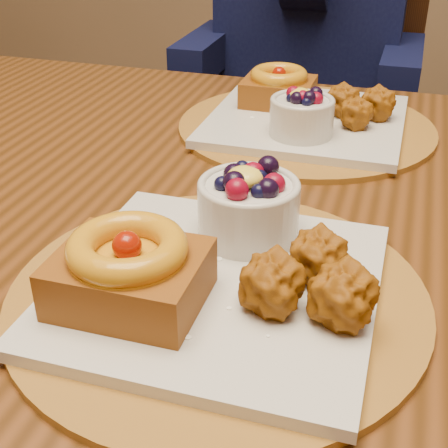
{
  "coord_description": "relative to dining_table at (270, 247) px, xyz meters",
  "views": [
    {
      "loc": [
        0.24,
        -0.53,
        1.1
      ],
      "look_at": [
        0.09,
        -0.04,
        0.8
      ],
      "focal_mm": 50.0,
      "sensor_mm": 36.0,
      "label": 1
    }
  ],
  "objects": [
    {
      "name": "dining_table",
      "position": [
        0.0,
        0.0,
        0.0
      ],
      "size": [
        1.6,
        0.9,
        0.76
      ],
      "color": "#3A200A",
      "rests_on": "ground"
    },
    {
      "name": "place_setting_far",
      "position": [
        -0.0,
        0.22,
        0.1
      ],
      "size": [
        0.38,
        0.38,
        0.09
      ],
      "color": "brown",
      "rests_on": "dining_table"
    },
    {
      "name": "chair_far",
      "position": [
        -0.07,
        0.68,
        -0.14
      ],
      "size": [
        0.51,
        0.51,
        0.98
      ],
      "rotation": [
        0.0,
        0.0,
        0.08
      ],
      "color": "black",
      "rests_on": "ground"
    },
    {
      "name": "place_setting_near",
      "position": [
        -0.0,
        -0.21,
        0.11
      ],
      "size": [
        0.38,
        0.38,
        0.09
      ],
      "color": "brown",
      "rests_on": "dining_table"
    }
  ]
}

